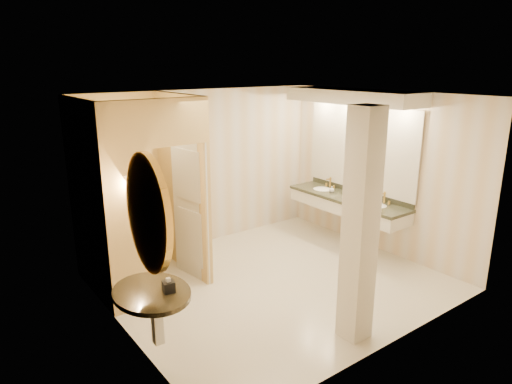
# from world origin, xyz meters

# --- Properties ---
(floor) EXTENTS (4.50, 4.50, 0.00)m
(floor) POSITION_xyz_m (0.00, 0.00, 0.00)
(floor) COLOR beige
(floor) RESTS_ON ground
(ceiling) EXTENTS (4.50, 4.50, 0.00)m
(ceiling) POSITION_xyz_m (0.00, 0.00, 2.70)
(ceiling) COLOR silver
(ceiling) RESTS_ON wall_back
(wall_back) EXTENTS (4.50, 0.02, 2.70)m
(wall_back) POSITION_xyz_m (0.00, 2.00, 1.35)
(wall_back) COLOR beige
(wall_back) RESTS_ON floor
(wall_front) EXTENTS (4.50, 0.02, 2.70)m
(wall_front) POSITION_xyz_m (0.00, -2.00, 1.35)
(wall_front) COLOR beige
(wall_front) RESTS_ON floor
(wall_left) EXTENTS (0.02, 4.00, 2.70)m
(wall_left) POSITION_xyz_m (-2.25, 0.00, 1.35)
(wall_left) COLOR beige
(wall_left) RESTS_ON floor
(wall_right) EXTENTS (0.02, 4.00, 2.70)m
(wall_right) POSITION_xyz_m (2.25, 0.00, 1.35)
(wall_right) COLOR beige
(wall_right) RESTS_ON floor
(toilet_closet) EXTENTS (1.50, 1.55, 2.70)m
(toilet_closet) POSITION_xyz_m (-1.11, 0.97, 1.39)
(toilet_closet) COLOR #DFBB74
(toilet_closet) RESTS_ON floor
(wall_sconce) EXTENTS (0.14, 0.14, 0.42)m
(wall_sconce) POSITION_xyz_m (-1.93, 0.43, 1.73)
(wall_sconce) COLOR gold
(wall_sconce) RESTS_ON toilet_closet
(vanity) EXTENTS (0.75, 2.49, 2.09)m
(vanity) POSITION_xyz_m (1.98, 0.40, 1.63)
(vanity) COLOR beige
(vanity) RESTS_ON floor
(console_shelf) EXTENTS (0.95, 0.95, 1.92)m
(console_shelf) POSITION_xyz_m (-2.21, -0.74, 1.34)
(console_shelf) COLOR black
(console_shelf) RESTS_ON floor
(pillar) EXTENTS (0.30, 0.30, 2.70)m
(pillar) POSITION_xyz_m (-0.11, -1.63, 1.35)
(pillar) COLOR beige
(pillar) RESTS_ON floor
(tissue_box) EXTENTS (0.13, 0.13, 0.11)m
(tissue_box) POSITION_xyz_m (-2.10, -0.87, 0.93)
(tissue_box) COLOR black
(tissue_box) RESTS_ON console_shelf
(toilet) EXTENTS (0.48, 0.72, 0.68)m
(toilet) POSITION_xyz_m (-1.66, 1.75, 0.34)
(toilet) COLOR white
(toilet) RESTS_ON floor
(soap_bottle_a) EXTENTS (0.08, 0.08, 0.14)m
(soap_bottle_a) POSITION_xyz_m (1.97, 0.14, 0.94)
(soap_bottle_a) COLOR beige
(soap_bottle_a) RESTS_ON vanity
(soap_bottle_b) EXTENTS (0.11, 0.11, 0.12)m
(soap_bottle_b) POSITION_xyz_m (1.92, 0.76, 0.93)
(soap_bottle_b) COLOR silver
(soap_bottle_b) RESTS_ON vanity
(soap_bottle_c) EXTENTS (0.10, 0.10, 0.21)m
(soap_bottle_c) POSITION_xyz_m (1.92, -0.04, 0.98)
(soap_bottle_c) COLOR #C6B28C
(soap_bottle_c) RESTS_ON vanity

